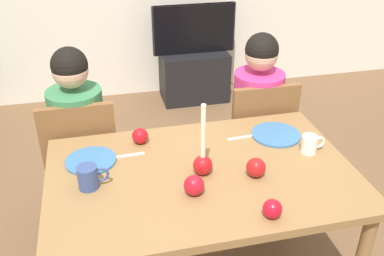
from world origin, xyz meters
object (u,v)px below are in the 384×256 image
(candle_centerpiece, at_px, (202,160))
(mug_left, at_px, (89,177))
(tv, at_px, (194,29))
(apple_near_candle, at_px, (256,167))
(apple_by_right_mug, at_px, (272,209))
(tv_stand, at_px, (194,76))
(mug_right, at_px, (310,144))
(apple_by_left_plate, at_px, (194,185))
(plate_right, at_px, (276,135))
(person_right_child, at_px, (255,127))
(chair_left, at_px, (83,159))
(dining_table, at_px, (202,186))
(apple_far_edge, at_px, (140,136))
(plate_left, at_px, (91,161))
(chair_right, at_px, (257,137))
(person_left_child, at_px, (81,147))

(candle_centerpiece, xyz_separation_m, mug_left, (-0.50, 0.01, -0.02))
(tv, xyz_separation_m, apple_near_candle, (-0.28, -2.38, 0.08))
(apple_by_right_mug, bearing_deg, apple_near_candle, 82.97)
(tv_stand, distance_m, tv, 0.47)
(mug_left, relative_size, mug_right, 1.13)
(mug_right, height_order, apple_by_left_plate, mug_right)
(plate_right, bearing_deg, apple_by_right_mug, -114.24)
(person_right_child, distance_m, tv, 1.67)
(chair_left, xyz_separation_m, apple_by_left_plate, (0.48, -0.76, 0.28))
(mug_right, bearing_deg, dining_table, -175.58)
(person_right_child, xyz_separation_m, apple_far_edge, (-0.75, -0.32, 0.22))
(dining_table, bearing_deg, tv_stand, 77.48)
(dining_table, xyz_separation_m, tv_stand, (0.51, 2.30, -0.43))
(tv, relative_size, mug_right, 6.55)
(apple_near_candle, bearing_deg, mug_left, 173.53)
(plate_left, bearing_deg, dining_table, -22.06)
(tv_stand, xyz_separation_m, apple_near_candle, (-0.28, -2.38, 0.55))
(plate_left, height_order, apple_near_candle, apple_near_candle)
(chair_right, relative_size, candle_centerpiece, 2.57)
(candle_centerpiece, distance_m, mug_right, 0.56)
(candle_centerpiece, bearing_deg, apple_far_edge, 125.82)
(tv, bearing_deg, plate_right, -91.48)
(candle_centerpiece, relative_size, apple_by_right_mug, 4.47)
(candle_centerpiece, bearing_deg, chair_left, 131.57)
(person_left_child, relative_size, mug_left, 8.63)
(chair_right, xyz_separation_m, tv_stand, (-0.00, 1.69, -0.27))
(person_right_child, distance_m, mug_left, 1.22)
(dining_table, distance_m, candle_centerpiece, 0.15)
(plate_left, bearing_deg, apple_near_candle, -21.48)
(chair_right, xyz_separation_m, person_left_child, (-1.07, 0.03, 0.06))
(person_left_child, bearing_deg, mug_right, -28.36)
(chair_left, xyz_separation_m, person_right_child, (1.07, 0.03, 0.06))
(tv_stand, xyz_separation_m, plate_left, (-1.00, -2.10, 0.52))
(person_left_child, distance_m, candle_centerpiece, 0.89)
(tv_stand, distance_m, apple_by_left_plate, 2.58)
(plate_left, distance_m, apple_near_candle, 0.77)
(tv, bearing_deg, candle_centerpiece, -102.56)
(chair_right, xyz_separation_m, apple_by_right_mug, (-0.32, -0.97, 0.28))
(chair_right, bearing_deg, candle_centerpiece, -129.79)
(apple_by_right_mug, bearing_deg, tv, 83.19)
(chair_left, bearing_deg, plate_left, -81.45)
(tv_stand, distance_m, mug_left, 2.58)
(apple_near_candle, bearing_deg, apple_by_right_mug, -97.03)
(chair_right, height_order, mug_right, chair_right)
(tv_stand, xyz_separation_m, plate_right, (-0.05, -2.07, 0.52))
(dining_table, relative_size, apple_by_right_mug, 17.90)
(apple_by_right_mug, bearing_deg, candle_centerpiece, 119.77)
(dining_table, distance_m, tv, 2.36)
(tv, height_order, apple_far_edge, tv)
(dining_table, relative_size, plate_right, 5.50)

